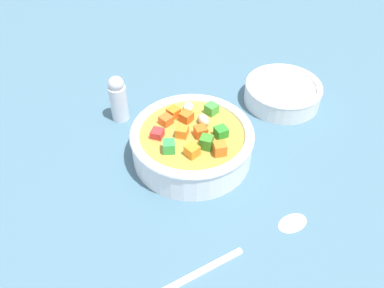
% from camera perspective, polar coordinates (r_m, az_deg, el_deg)
% --- Properties ---
extents(ground_plane, '(1.40, 1.40, 0.02)m').
position_cam_1_polar(ground_plane, '(0.59, 0.00, -2.39)').
color(ground_plane, '#42667A').
extents(soup_bowl_main, '(0.17, 0.17, 0.06)m').
position_cam_1_polar(soup_bowl_main, '(0.56, 0.00, 0.29)').
color(soup_bowl_main, white).
rests_on(soup_bowl_main, ground_plane).
extents(spoon, '(0.19, 0.17, 0.01)m').
position_cam_1_polar(spoon, '(0.48, 5.85, -14.87)').
color(spoon, silver).
rests_on(spoon, ground_plane).
extents(side_bowl_small, '(0.12, 0.12, 0.04)m').
position_cam_1_polar(side_bowl_small, '(0.68, 12.55, 7.09)').
color(side_bowl_small, white).
rests_on(side_bowl_small, ground_plane).
extents(pepper_shaker, '(0.03, 0.03, 0.08)m').
position_cam_1_polar(pepper_shaker, '(0.63, -10.29, 6.30)').
color(pepper_shaker, silver).
rests_on(pepper_shaker, ground_plane).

